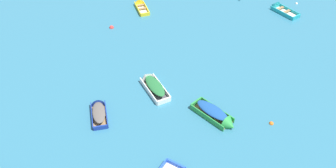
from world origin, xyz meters
TOP-DOWN VIEW (x-y plane):
  - rowboat_white_outer_left at (-1.27, 24.53)m, footprint 2.98×3.72m
  - rowboat_green_back_row_center at (4.04, 21.35)m, footprint 3.59×3.28m
  - rowboat_deep_blue_near_camera at (-4.85, 21.23)m, footprint 1.94×3.18m
  - rowboat_yellow_cluster_outer at (-4.36, 37.64)m, footprint 2.13×3.26m
  - rowboat_turquoise_back_row_right at (10.56, 38.46)m, footprint 3.12×3.32m
  - mooring_buoy_central at (12.73, 40.06)m, footprint 0.29×0.29m
  - mooring_buoy_between_boats_right at (-6.53, 33.06)m, footprint 0.46×0.46m
  - mooring_buoy_between_boats_left at (7.92, 21.35)m, footprint 0.33×0.33m

SIDE VIEW (x-z plane):
  - mooring_buoy_central at x=12.73m, z-range -0.15..0.15m
  - mooring_buoy_between_boats_right at x=-6.53m, z-range -0.23..0.23m
  - mooring_buoy_between_boats_left at x=7.92m, z-range -0.17..0.17m
  - rowboat_yellow_cluster_outer at x=-4.36m, z-range -0.29..0.63m
  - rowboat_turquoise_back_row_right at x=10.56m, z-range -0.38..0.74m
  - rowboat_deep_blue_near_camera at x=-4.85m, z-range -0.23..0.78m
  - rowboat_white_outer_left at x=-1.27m, z-range -0.24..0.89m
  - rowboat_green_back_row_center at x=4.04m, z-range -0.24..0.91m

